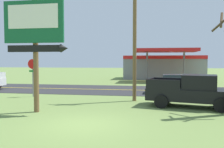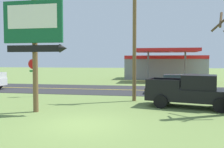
% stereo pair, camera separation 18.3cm
% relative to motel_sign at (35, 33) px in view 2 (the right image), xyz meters
% --- Properties ---
extents(ground_plane, '(180.00, 180.00, 0.00)m').
position_rel_motel_sign_xyz_m(ground_plane, '(3.15, -2.07, -4.29)').
color(ground_plane, olive).
extents(road_asphalt, '(140.00, 8.00, 0.02)m').
position_rel_motel_sign_xyz_m(road_asphalt, '(3.15, 10.93, -4.28)').
color(road_asphalt, '#2B2B2D').
rests_on(road_asphalt, ground).
extents(road_centre_line, '(126.00, 0.20, 0.01)m').
position_rel_motel_sign_xyz_m(road_centre_line, '(3.15, 10.93, -4.27)').
color(road_centre_line, gold).
rests_on(road_centre_line, road_asphalt).
extents(motel_sign, '(3.56, 0.54, 6.27)m').
position_rel_motel_sign_xyz_m(motel_sign, '(0.00, 0.00, 0.00)').
color(motel_sign, brown).
rests_on(motel_sign, ground).
extents(stop_sign, '(0.80, 0.08, 2.95)m').
position_rel_motel_sign_xyz_m(stop_sign, '(-3.03, 5.45, -2.27)').
color(stop_sign, slate).
rests_on(stop_sign, ground).
extents(utility_pole, '(1.71, 0.26, 8.98)m').
position_rel_motel_sign_xyz_m(utility_pole, '(4.93, 4.72, 0.47)').
color(utility_pole, brown).
rests_on(utility_pole, ground).
extents(gas_station, '(12.00, 11.50, 4.40)m').
position_rel_motel_sign_xyz_m(gas_station, '(7.85, 26.53, -2.35)').
color(gas_station, gray).
rests_on(gas_station, ground).
extents(pickup_black_parked_on_lawn, '(5.51, 3.10, 1.96)m').
position_rel_motel_sign_xyz_m(pickup_black_parked_on_lawn, '(8.54, 2.92, -3.33)').
color(pickup_black_parked_on_lawn, black).
rests_on(pickup_black_parked_on_lawn, ground).
extents(car_green_mid_lane, '(4.20, 2.00, 1.64)m').
position_rel_motel_sign_xyz_m(car_green_mid_lane, '(8.01, 8.93, -3.46)').
color(car_green_mid_lane, '#1E6038').
rests_on(car_green_mid_lane, ground).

